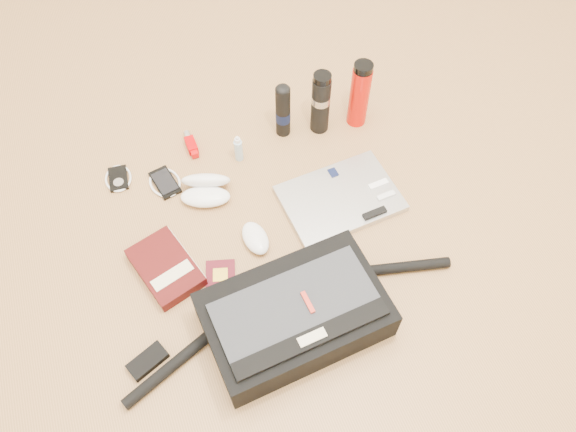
{
  "coord_description": "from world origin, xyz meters",
  "views": [
    {
      "loc": [
        -0.29,
        -0.75,
        1.46
      ],
      "look_at": [
        0.04,
        0.09,
        0.06
      ],
      "focal_mm": 35.0,
      "sensor_mm": 36.0,
      "label": 1
    }
  ],
  "objects": [
    {
      "name": "thermos_black",
      "position": [
        0.29,
        0.43,
        0.12
      ],
      "size": [
        0.08,
        0.08,
        0.24
      ],
      "rotation": [
        0.0,
        0.0,
        0.36
      ],
      "color": "black",
      "rests_on": "ground"
    },
    {
      "name": "messenger_bag",
      "position": [
        -0.06,
        -0.21,
        0.06
      ],
      "size": [
        0.98,
        0.32,
        0.14
      ],
      "rotation": [
        0.0,
        0.0,
        0.06
      ],
      "color": "black",
      "rests_on": "ground"
    },
    {
      "name": "spray_bottle",
      "position": [
        -0.01,
        0.4,
        0.05
      ],
      "size": [
        0.03,
        0.03,
        0.11
      ],
      "rotation": [
        0.0,
        0.0,
        -0.09
      ],
      "color": "#A0C1D3",
      "rests_on": "ground"
    },
    {
      "name": "book",
      "position": [
        -0.34,
        0.08,
        0.02
      ],
      "size": [
        0.2,
        0.25,
        0.04
      ],
      "rotation": [
        0.0,
        0.0,
        0.27
      ],
      "color": "#3F0A0A",
      "rests_on": "ground"
    },
    {
      "name": "inhaler",
      "position": [
        -0.15,
        0.5,
        0.01
      ],
      "size": [
        0.03,
        0.11,
        0.03
      ],
      "rotation": [
        0.0,
        0.0,
        0.0
      ],
      "color": "#BA0003",
      "rests_on": "ground"
    },
    {
      "name": "thermos_red",
      "position": [
        0.42,
        0.41,
        0.13
      ],
      "size": [
        0.08,
        0.08,
        0.25
      ],
      "rotation": [
        0.0,
        0.0,
        0.24
      ],
      "color": "red",
      "rests_on": "ground"
    },
    {
      "name": "ipod",
      "position": [
        -0.41,
        0.46,
        0.01
      ],
      "size": [
        0.09,
        0.1,
        0.01
      ],
      "rotation": [
        0.0,
        0.0,
        -0.12
      ],
      "color": "black",
      "rests_on": "ground"
    },
    {
      "name": "passport",
      "position": [
        -0.21,
        -0.0,
        0.0
      ],
      "size": [
        0.12,
        0.14,
        0.01
      ],
      "rotation": [
        0.0,
        0.0,
        -0.3
      ],
      "color": "#4D0D16",
      "rests_on": "ground"
    },
    {
      "name": "phone",
      "position": [
        -0.27,
        0.39,
        0.01
      ],
      "size": [
        0.11,
        0.13,
        0.01
      ],
      "rotation": [
        0.0,
        0.0,
        0.19
      ],
      "color": "black",
      "rests_on": "ground"
    },
    {
      "name": "sunglasses_case",
      "position": [
        -0.16,
        0.3,
        0.03
      ],
      "size": [
        0.19,
        0.18,
        0.09
      ],
      "rotation": [
        0.0,
        0.0,
        -0.36
      ],
      "color": "white",
      "rests_on": "ground"
    },
    {
      "name": "laptop",
      "position": [
        0.23,
        0.12,
        0.01
      ],
      "size": [
        0.37,
        0.27,
        0.03
      ],
      "rotation": [
        0.0,
        0.0,
        0.05
      ],
      "color": "#B6B6B9",
      "rests_on": "ground"
    },
    {
      "name": "mouse",
      "position": [
        -0.07,
        0.08,
        0.02
      ],
      "size": [
        0.08,
        0.13,
        0.04
      ],
      "rotation": [
        0.0,
        0.0,
        0.07
      ],
      "color": "white",
      "rests_on": "ground"
    },
    {
      "name": "ground",
      "position": [
        0.0,
        0.0,
        0.0
      ],
      "size": [
        4.0,
        4.0,
        0.0
      ],
      "primitive_type": "plane",
      "color": "#A57544",
      "rests_on": "ground"
    },
    {
      "name": "aerosol_can",
      "position": [
        0.16,
        0.46,
        0.1
      ],
      "size": [
        0.06,
        0.06,
        0.21
      ],
      "rotation": [
        0.0,
        0.0,
        0.21
      ],
      "color": "black",
      "rests_on": "ground"
    }
  ]
}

